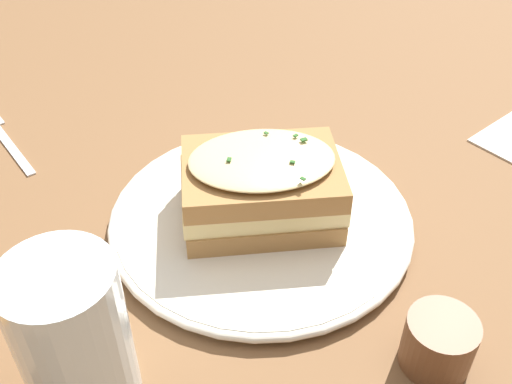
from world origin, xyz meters
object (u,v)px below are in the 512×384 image
(dinner_plate, at_px, (256,220))
(condiment_pot, at_px, (438,343))
(sandwich, at_px, (257,188))
(water_glass, at_px, (73,337))

(dinner_plate, relative_size, condiment_pot, 5.40)
(condiment_pot, bearing_deg, dinner_plate, -79.30)
(dinner_plate, bearing_deg, condiment_pot, 100.70)
(dinner_plate, distance_m, sandwich, 0.04)
(dinner_plate, relative_size, water_glass, 2.30)
(dinner_plate, distance_m, water_glass, 0.20)
(sandwich, distance_m, water_glass, 0.20)
(dinner_plate, bearing_deg, water_glass, 23.81)
(dinner_plate, height_order, condiment_pot, condiment_pot)
(sandwich, relative_size, condiment_pot, 3.26)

